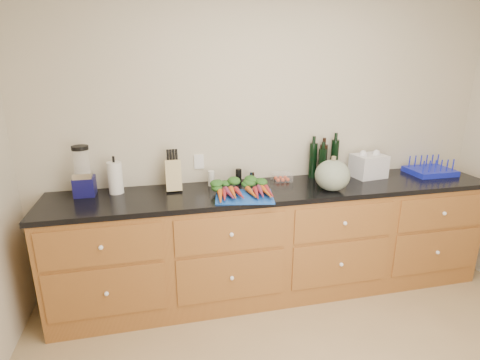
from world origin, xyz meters
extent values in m
cube|color=beige|center=(0.00, 1.62, 1.30)|extent=(4.10, 0.05, 2.60)
cube|color=brown|center=(0.00, 1.30, 0.45)|extent=(3.60, 0.60, 0.90)
cube|color=brown|center=(-1.35, 0.99, 0.72)|extent=(0.82, 0.01, 0.28)
sphere|color=white|center=(-1.35, 0.98, 0.72)|extent=(0.03, 0.03, 0.03)
cube|color=brown|center=(-1.35, 0.99, 0.36)|extent=(0.82, 0.01, 0.38)
sphere|color=white|center=(-1.35, 0.98, 0.36)|extent=(0.03, 0.03, 0.03)
cube|color=brown|center=(-0.45, 0.99, 0.72)|extent=(0.82, 0.01, 0.28)
sphere|color=white|center=(-0.45, 0.98, 0.72)|extent=(0.03, 0.03, 0.03)
cube|color=brown|center=(-0.45, 0.99, 0.36)|extent=(0.82, 0.01, 0.38)
sphere|color=white|center=(-0.45, 0.98, 0.36)|extent=(0.03, 0.03, 0.03)
cube|color=brown|center=(0.45, 0.99, 0.72)|extent=(0.82, 0.01, 0.28)
sphere|color=white|center=(0.45, 0.98, 0.72)|extent=(0.03, 0.03, 0.03)
cube|color=brown|center=(0.45, 0.99, 0.36)|extent=(0.82, 0.01, 0.38)
sphere|color=white|center=(0.45, 0.98, 0.36)|extent=(0.03, 0.03, 0.03)
cube|color=brown|center=(1.35, 0.99, 0.72)|extent=(0.82, 0.01, 0.28)
sphere|color=white|center=(1.35, 0.98, 0.72)|extent=(0.03, 0.03, 0.03)
cube|color=brown|center=(1.35, 0.99, 0.36)|extent=(0.82, 0.01, 0.38)
sphere|color=white|center=(1.35, 0.98, 0.36)|extent=(0.03, 0.03, 0.03)
cube|color=black|center=(0.00, 1.30, 0.92)|extent=(3.64, 0.62, 0.04)
cube|color=#1446AF|center=(-0.32, 1.14, 0.95)|extent=(0.48, 0.40, 0.01)
cone|color=#C65817|center=(-0.50, 1.12, 0.97)|extent=(0.05, 0.22, 0.05)
cone|color=maroon|center=(-0.47, 1.12, 0.97)|extent=(0.05, 0.22, 0.05)
cone|color=maroon|center=(-0.44, 1.12, 0.97)|extent=(0.05, 0.22, 0.05)
cone|color=#C65817|center=(-0.40, 1.12, 0.97)|extent=(0.05, 0.22, 0.05)
cone|color=maroon|center=(-0.37, 1.12, 0.97)|extent=(0.05, 0.22, 0.05)
ellipsoid|color=#244818|center=(-0.44, 1.28, 0.98)|extent=(0.22, 0.13, 0.06)
cone|color=#C65817|center=(-0.27, 1.12, 0.97)|extent=(0.05, 0.22, 0.05)
cone|color=maroon|center=(-0.23, 1.12, 0.97)|extent=(0.05, 0.22, 0.05)
cone|color=maroon|center=(-0.20, 1.12, 0.97)|extent=(0.05, 0.22, 0.05)
cone|color=#C65817|center=(-0.16, 1.12, 0.97)|extent=(0.05, 0.22, 0.05)
cone|color=maroon|center=(-0.13, 1.12, 0.97)|extent=(0.05, 0.22, 0.05)
ellipsoid|color=#244818|center=(-0.20, 1.28, 0.98)|extent=(0.22, 0.13, 0.06)
ellipsoid|color=slate|center=(0.40, 1.15, 1.06)|extent=(0.27, 0.27, 0.25)
cube|color=#100F49|center=(-1.49, 1.46, 1.01)|extent=(0.15, 0.15, 0.14)
cube|color=silver|center=(-1.49, 1.43, 1.11)|extent=(0.13, 0.09, 0.04)
cylinder|color=white|center=(-1.49, 1.46, 1.20)|extent=(0.12, 0.12, 0.20)
cylinder|color=black|center=(-1.49, 1.46, 1.31)|extent=(0.12, 0.12, 0.03)
cylinder|color=white|center=(-1.26, 1.46, 1.06)|extent=(0.11, 0.11, 0.25)
cube|color=tan|center=(-0.82, 1.44, 1.06)|extent=(0.12, 0.12, 0.24)
cylinder|color=silver|center=(-0.52, 1.48, 1.00)|extent=(0.05, 0.05, 0.12)
cylinder|color=black|center=(-0.28, 1.48, 1.00)|extent=(0.05, 0.05, 0.13)
cylinder|color=white|center=(-0.17, 1.48, 0.99)|extent=(0.04, 0.04, 0.10)
cube|color=white|center=(0.09, 1.47, 0.98)|extent=(0.16, 0.13, 0.07)
cylinder|color=black|center=(0.39, 1.52, 1.09)|extent=(0.07, 0.07, 0.31)
cylinder|color=black|center=(0.50, 1.53, 1.08)|extent=(0.07, 0.07, 0.29)
cylinder|color=black|center=(0.60, 1.52, 1.10)|extent=(0.07, 0.07, 0.33)
cylinder|color=black|center=(0.45, 1.46, 1.07)|extent=(0.07, 0.07, 0.27)
cube|color=#141FB6|center=(1.49, 1.38, 0.96)|extent=(0.38, 0.31, 0.05)
camera|label=1|loc=(-0.94, -1.44, 1.90)|focal=28.00mm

